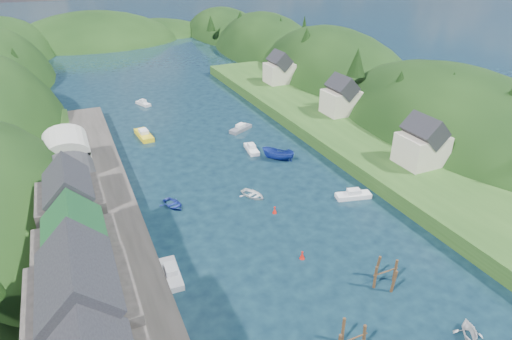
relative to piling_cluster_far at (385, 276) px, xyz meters
name	(u,v)px	position (x,y,z in m)	size (l,w,h in m)	color
ground	(211,142)	(-4.85, 46.80, -1.18)	(600.00, 600.00, 0.00)	black
hillside_right	(330,109)	(40.15, 71.80, -8.59)	(36.00, 245.56, 48.00)	black
far_hills	(124,62)	(-3.63, 170.80, -11.98)	(103.00, 68.00, 44.00)	black
hill_trees	(189,70)	(-4.40, 60.91, 9.86)	(92.47, 150.33, 12.29)	black
quay_left	(102,257)	(-28.85, 16.80, -0.18)	(12.00, 110.00, 2.00)	#2D2B28
terrace_left_grass	(38,272)	(-35.85, 16.80, 0.07)	(12.00, 110.00, 2.50)	#234719
quayside_buildings	(85,299)	(-30.85, 3.19, 5.91)	(8.00, 35.84, 12.90)	#2D2B28
boat_sheds	(68,165)	(-30.85, 35.80, 4.09)	(7.00, 21.00, 7.50)	#2D2D30
terrace_right	(345,134)	(20.15, 36.80, 0.02)	(16.00, 120.00, 2.40)	#234719
right_bank_cottages	(336,98)	(23.15, 45.13, 4.66)	(9.00, 59.24, 8.41)	beige
piling_cluster_far	(385,276)	(0.00, 0.00, 0.00)	(3.36, 3.12, 3.49)	#382314
channel_buoy_near	(302,255)	(-6.29, 7.75, -0.70)	(0.70, 0.70, 1.10)	#AF160E
channel_buoy_far	(275,210)	(-4.80, 18.34, -0.70)	(0.70, 0.70, 1.10)	#AF160E
moored_boats	(252,212)	(-8.18, 18.96, -0.46)	(34.93, 99.82, 2.46)	silver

